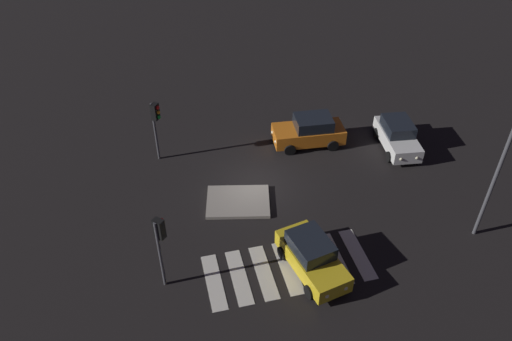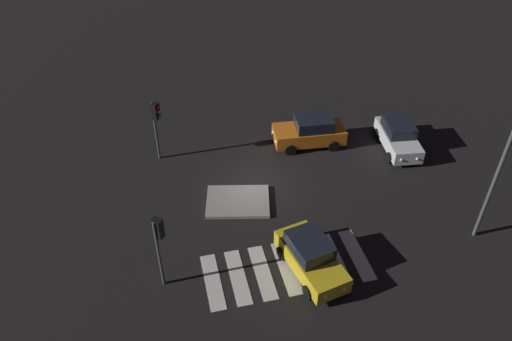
# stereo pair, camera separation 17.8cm
# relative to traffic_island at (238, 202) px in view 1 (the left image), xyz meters

# --- Properties ---
(ground_plane) EXTENTS (80.00, 80.00, 0.00)m
(ground_plane) POSITION_rel_traffic_island_xyz_m (1.28, 1.23, -0.09)
(ground_plane) COLOR black
(traffic_island) EXTENTS (3.76, 3.13, 0.18)m
(traffic_island) POSITION_rel_traffic_island_xyz_m (0.00, 0.00, 0.00)
(traffic_island) COLOR gray
(traffic_island) RESTS_ON ground
(car_white) EXTENTS (2.28, 4.18, 1.76)m
(car_white) POSITION_rel_traffic_island_xyz_m (10.33, 2.60, 0.77)
(car_white) COLOR silver
(car_white) RESTS_ON ground
(car_orange) EXTENTS (4.42, 2.30, 1.87)m
(car_orange) POSITION_rel_traffic_island_xyz_m (5.35, 4.25, 0.83)
(car_orange) COLOR orange
(car_orange) RESTS_ON ground
(car_yellow) EXTENTS (2.52, 4.27, 1.76)m
(car_yellow) POSITION_rel_traffic_island_xyz_m (2.27, -5.21, 0.78)
(car_yellow) COLOR gold
(car_yellow) RESTS_ON ground
(traffic_light_south) EXTENTS (0.54, 0.54, 3.80)m
(traffic_light_south) POSITION_rel_traffic_island_xyz_m (-4.19, -4.35, 2.79)
(traffic_light_south) COLOR #47474C
(traffic_light_south) RESTS_ON ground
(traffic_light_west) EXTENTS (0.53, 0.54, 3.75)m
(traffic_light_west) POSITION_rel_traffic_island_xyz_m (-3.56, 4.85, 2.75)
(traffic_light_west) COLOR #47474C
(traffic_light_west) RESTS_ON ground
(street_lamp) EXTENTS (0.56, 0.56, 8.04)m
(street_lamp) POSITION_rel_traffic_island_xyz_m (10.87, -4.98, 5.35)
(street_lamp) COLOR #47474C
(street_lamp) RESTS_ON ground
(crosswalk_near) EXTENTS (7.60, 3.20, 0.02)m
(crosswalk_near) POSITION_rel_traffic_island_xyz_m (1.28, -4.88, -0.08)
(crosswalk_near) COLOR silver
(crosswalk_near) RESTS_ON ground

